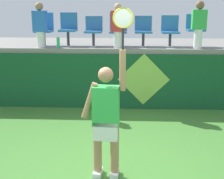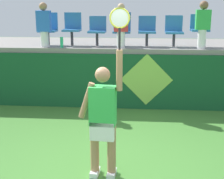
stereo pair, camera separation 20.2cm
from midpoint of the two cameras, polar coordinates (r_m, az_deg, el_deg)
name	(u,v)px [view 2 (the right image)]	position (r m, az deg, el deg)	size (l,w,h in m)	color
ground_plane	(107,170)	(5.44, 0.31, -13.62)	(40.00, 40.00, 0.00)	#3D752D
court_back_wall	(120,81)	(8.28, 2.10, 1.46)	(10.07, 0.20, 1.36)	#144C28
spectator_platform	(123,45)	(9.34, 2.51, 7.59)	(10.07, 2.51, 0.12)	gray
tennis_player	(103,117)	(4.91, -0.31, -4.74)	(0.75, 0.29, 2.51)	white
water_bottle	(62,42)	(8.38, -7.89, 7.96)	(0.08, 0.08, 0.26)	#26B272
stadium_chair_0	(49,27)	(8.98, -10.14, 10.38)	(0.44, 0.42, 0.83)	#38383D
stadium_chair_1	(72,27)	(8.84, -6.13, 10.53)	(0.44, 0.42, 0.83)	#38383D
stadium_chair_2	(97,29)	(8.73, -1.84, 10.24)	(0.44, 0.42, 0.74)	#38383D
stadium_chair_3	(122,28)	(8.69, 2.36, 10.43)	(0.44, 0.42, 0.84)	#38383D
stadium_chair_4	(147,29)	(8.68, 6.67, 10.15)	(0.44, 0.42, 0.76)	#38383D
stadium_chair_5	(174,30)	(8.73, 11.19, 10.00)	(0.44, 0.42, 0.77)	#38383D
stadium_chair_6	(199,28)	(8.81, 15.34, 10.09)	(0.44, 0.42, 0.80)	#38383D
spectator_0	(203,24)	(8.40, 15.90, 10.74)	(0.34, 0.20, 1.13)	white
spectator_1	(121,25)	(8.28, 2.24, 10.91)	(0.34, 0.20, 1.07)	white
spectator_2	(44,24)	(8.58, -10.88, 10.91)	(0.34, 0.20, 1.09)	white
wall_signage_mount	(146,109)	(8.36, 6.47, -3.33)	(1.27, 0.01, 1.39)	#144C28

